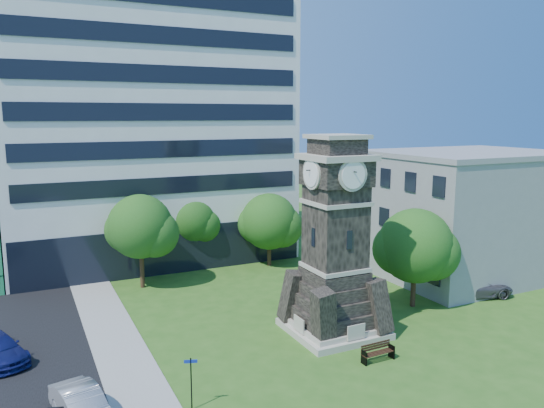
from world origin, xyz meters
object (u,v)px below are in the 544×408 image
clock_tower (335,249)px  car_east_lot (475,287)px  street_sign (191,378)px  park_bench (377,351)px  car_street_mid (82,407)px

clock_tower → car_east_lot: size_ratio=2.24×
car_east_lot → street_sign: bearing=116.9°
clock_tower → car_east_lot: (13.01, 0.97, -4.52)m
car_east_lot → park_bench: (-12.98, -5.40, -0.22)m
clock_tower → street_sign: (-10.62, -4.75, -3.71)m
car_east_lot → street_sign: 24.33m
clock_tower → street_sign: bearing=-155.9°
car_street_mid → park_bench: size_ratio=2.35×
car_east_lot → clock_tower: bearing=107.6°
car_street_mid → car_east_lot: (28.25, 4.66, -0.00)m
car_street_mid → street_sign: bearing=-26.0°
park_bench → street_sign: (-10.66, -0.33, 1.04)m
clock_tower → park_bench: 6.49m
car_street_mid → car_east_lot: bearing=-3.7°
car_east_lot → park_bench: bearing=125.9°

